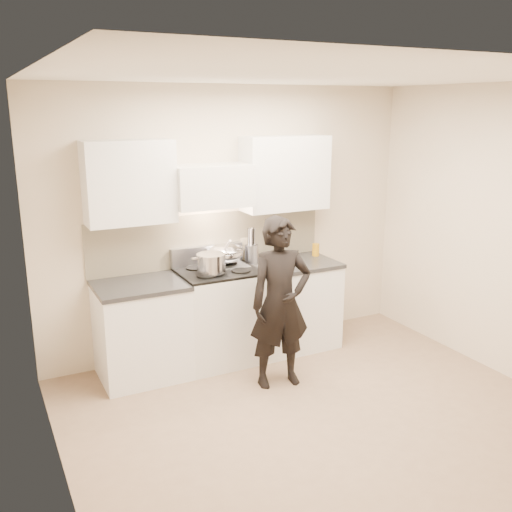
# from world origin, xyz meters

# --- Properties ---
(ground_plane) EXTENTS (4.00, 4.00, 0.00)m
(ground_plane) POSITION_xyz_m (0.00, 0.00, 0.00)
(ground_plane) COLOR #8A7159
(room_shell) EXTENTS (4.04, 3.54, 2.70)m
(room_shell) POSITION_xyz_m (-0.06, 0.37, 1.60)
(room_shell) COLOR beige
(room_shell) RESTS_ON ground
(stove) EXTENTS (0.76, 0.65, 0.96)m
(stove) POSITION_xyz_m (-0.30, 1.42, 0.47)
(stove) COLOR silver
(stove) RESTS_ON ground
(counter_right) EXTENTS (0.92, 0.67, 0.92)m
(counter_right) POSITION_xyz_m (0.53, 1.43, 0.46)
(counter_right) COLOR white
(counter_right) RESTS_ON ground
(counter_left) EXTENTS (0.82, 0.67, 0.92)m
(counter_left) POSITION_xyz_m (-1.08, 1.43, 0.46)
(counter_left) COLOR white
(counter_left) RESTS_ON ground
(wok) EXTENTS (0.38, 0.47, 0.31)m
(wok) POSITION_xyz_m (-0.15, 1.57, 1.06)
(wok) COLOR silver
(wok) RESTS_ON stove
(stock_pot) EXTENTS (0.39, 0.28, 0.18)m
(stock_pot) POSITION_xyz_m (-0.41, 1.33, 1.05)
(stock_pot) COLOR silver
(stock_pot) RESTS_ON stove
(utensil_crock) EXTENTS (0.14, 0.14, 0.36)m
(utensil_crock) POSITION_xyz_m (0.15, 1.59, 1.03)
(utensil_crock) COLOR #B0B2C2
(utensil_crock) RESTS_ON counter_right
(spice_jar) EXTENTS (0.04, 0.04, 0.08)m
(spice_jar) POSITION_xyz_m (0.47, 1.60, 0.96)
(spice_jar) COLOR orange
(spice_jar) RESTS_ON counter_right
(oil_glass) EXTENTS (0.08, 0.08, 0.13)m
(oil_glass) POSITION_xyz_m (0.90, 1.54, 0.99)
(oil_glass) COLOR #B47C0E
(oil_glass) RESTS_ON counter_right
(person) EXTENTS (0.62, 0.45, 1.57)m
(person) POSITION_xyz_m (0.00, 0.71, 0.78)
(person) COLOR black
(person) RESTS_ON ground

